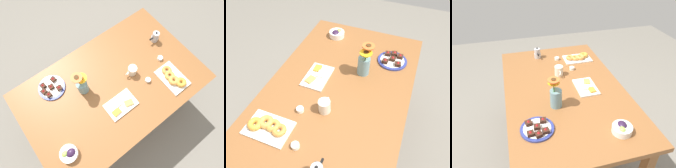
# 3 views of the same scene
# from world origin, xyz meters

# --- Properties ---
(ground_plane) EXTENTS (6.00, 6.00, 0.00)m
(ground_plane) POSITION_xyz_m (0.00, 0.00, 0.00)
(ground_plane) COLOR slate
(dining_table) EXTENTS (1.60, 1.00, 0.74)m
(dining_table) POSITION_xyz_m (0.00, 0.00, 0.65)
(dining_table) COLOR brown
(dining_table) RESTS_ON ground_plane
(coffee_mug) EXTENTS (0.11, 0.08, 0.09)m
(coffee_mug) POSITION_xyz_m (-0.22, 0.01, 0.79)
(coffee_mug) COLOR silver
(coffee_mug) RESTS_ON dining_table
(grape_bowl) EXTENTS (0.14, 0.14, 0.07)m
(grape_bowl) POSITION_xyz_m (0.59, 0.24, 0.77)
(grape_bowl) COLOR white
(grape_bowl) RESTS_ON dining_table
(cheese_platter) EXTENTS (0.26, 0.17, 0.03)m
(cheese_platter) POSITION_xyz_m (0.05, 0.18, 0.75)
(cheese_platter) COLOR white
(cheese_platter) RESTS_ON dining_table
(croissant_platter) EXTENTS (0.19, 0.28, 0.05)m
(croissant_platter) POSITION_xyz_m (-0.47, 0.27, 0.76)
(croissant_platter) COLOR white
(croissant_platter) RESTS_ON dining_table
(jam_cup_honey) EXTENTS (0.05, 0.05, 0.03)m
(jam_cup_honey) POSITION_xyz_m (-0.28, 0.15, 0.76)
(jam_cup_honey) COLOR white
(jam_cup_honey) RESTS_ON dining_table
(jam_cup_berry) EXTENTS (0.05, 0.05, 0.03)m
(jam_cup_berry) POSITION_xyz_m (-0.51, 0.06, 0.76)
(jam_cup_berry) COLOR white
(jam_cup_berry) RESTS_ON dining_table
(dessert_plate) EXTENTS (0.23, 0.23, 0.05)m
(dessert_plate) POSITION_xyz_m (0.43, -0.30, 0.75)
(dessert_plate) COLOR navy
(dessert_plate) RESTS_ON dining_table
(flower_vase) EXTENTS (0.12, 0.11, 0.26)m
(flower_vase) POSITION_xyz_m (0.22, -0.12, 0.83)
(flower_vase) COLOR #6B939E
(flower_vase) RESTS_ON dining_table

